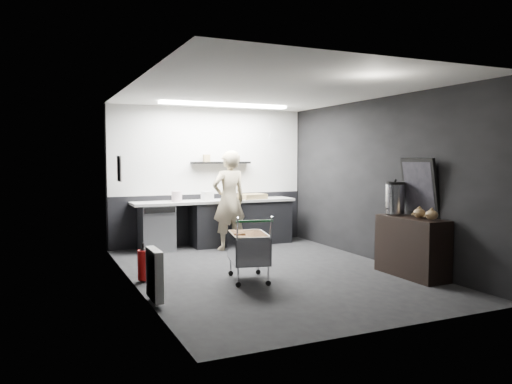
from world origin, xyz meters
name	(u,v)px	position (x,y,z in m)	size (l,w,h in m)	color
floor	(269,272)	(0.00, 0.00, 0.00)	(5.50, 5.50, 0.00)	black
ceiling	(270,91)	(0.00, 0.00, 2.70)	(5.50, 5.50, 0.00)	silver
wall_back	(209,176)	(0.00, 2.75, 1.35)	(5.50, 5.50, 0.00)	black
wall_front	(391,196)	(0.00, -2.75, 1.35)	(5.50, 5.50, 0.00)	black
wall_left	(134,186)	(-2.00, 0.00, 1.35)	(5.50, 5.50, 0.00)	black
wall_right	(378,180)	(2.00, 0.00, 1.35)	(5.50, 5.50, 0.00)	black
kitchen_wall_panel	(210,151)	(0.00, 2.73, 1.85)	(3.95, 0.02, 1.70)	silver
dado_panel	(210,219)	(0.00, 2.73, 0.50)	(3.95, 0.02, 1.00)	black
floating_shelf	(221,163)	(0.20, 2.62, 1.62)	(1.20, 0.22, 0.04)	black
wall_clock	(273,137)	(1.40, 2.72, 2.15)	(0.20, 0.20, 0.03)	silver
poster	(119,169)	(-1.98, 1.30, 1.55)	(0.02, 0.30, 0.40)	white
poster_red_band	(119,164)	(-1.98, 1.30, 1.62)	(0.01, 0.22, 0.10)	red
radiator	(154,274)	(-1.94, -0.90, 0.35)	(0.10, 0.50, 0.60)	silver
ceiling_strip	(225,105)	(0.00, 1.85, 2.67)	(2.40, 0.20, 0.04)	white
prep_counter	(222,222)	(0.14, 2.42, 0.46)	(3.20, 0.61, 0.90)	black
person	(229,200)	(0.12, 1.97, 0.92)	(0.67, 0.44, 1.85)	beige
shopping_cart	(248,250)	(-0.49, -0.34, 0.43)	(0.66, 0.93, 0.91)	silver
sideboard	(411,238)	(1.78, -1.06, 0.55)	(0.49, 1.15, 1.72)	black
fire_extinguisher	(143,264)	(-1.85, 0.19, 0.25)	(0.16, 0.16, 0.52)	#AA0B0B
cardboard_box	(252,196)	(0.77, 2.37, 0.95)	(0.49, 0.37, 0.10)	olive
pink_tub	(177,196)	(-0.76, 2.42, 1.00)	(0.19, 0.19, 0.19)	beige
white_container	(207,196)	(-0.17, 2.37, 0.99)	(0.20, 0.16, 0.18)	silver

